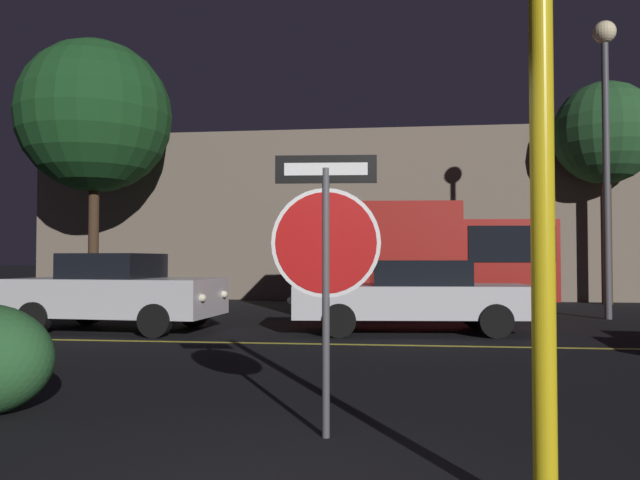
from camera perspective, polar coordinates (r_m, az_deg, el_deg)
The scene contains 10 objects.
road_center_stripe at distance 10.26m, azimuth 1.68°, elevation -9.50°, with size 34.22×0.12×0.01m, color gold.
stop_sign at distance 4.88m, azimuth 0.54°, elevation -0.20°, with size 0.86×0.08×2.20m.
yellow_pole_right at distance 3.51m, azimuth 19.71°, elevation 0.30°, with size 0.13×0.13×3.01m, color yellow.
passing_car_1 at distance 12.77m, azimuth -18.00°, elevation -4.53°, with size 4.04×2.19×1.49m.
passing_car_2 at distance 11.97m, azimuth 8.50°, elevation -5.06°, with size 4.65×2.10×1.36m.
delivery_truck at distance 15.65m, azimuth 9.92°, elevation -1.32°, with size 5.94×2.81×2.73m.
street_lamp at distance 16.24m, azimuth 24.65°, elevation 10.71°, with size 0.53×0.53×6.95m.
tree_0 at distance 21.38m, azimuth 24.61°, elevation 8.78°, with size 3.14×3.14×6.85m.
tree_1 at distance 21.13m, azimuth -19.89°, elevation 10.54°, with size 4.75×4.75×8.24m.
building_backdrop at distance 23.26m, azimuth 1.77°, elevation 1.99°, with size 21.35×4.44×5.81m, color #7A6B5B.
Camera 1 is at (0.90, -3.19, 1.39)m, focal length 35.00 mm.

